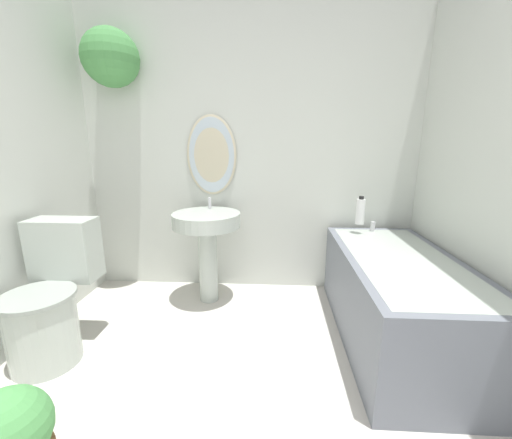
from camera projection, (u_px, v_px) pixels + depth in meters
name	position (u px, v px, depth m)	size (l,w,h in m)	color
wall_back	(228.00, 138.00, 2.62)	(2.90, 0.43, 2.40)	silver
toilet	(51.00, 300.00, 1.89)	(0.40, 0.58, 0.81)	#B2BCB2
pedestal_sink	(207.00, 234.00, 2.50)	(0.54, 0.54, 0.84)	#B2BCB2
bathtub	(397.00, 297.00, 2.04)	(0.70, 1.44, 0.65)	slate
shampoo_bottle	(360.00, 211.00, 2.47)	(0.07, 0.07, 0.22)	white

